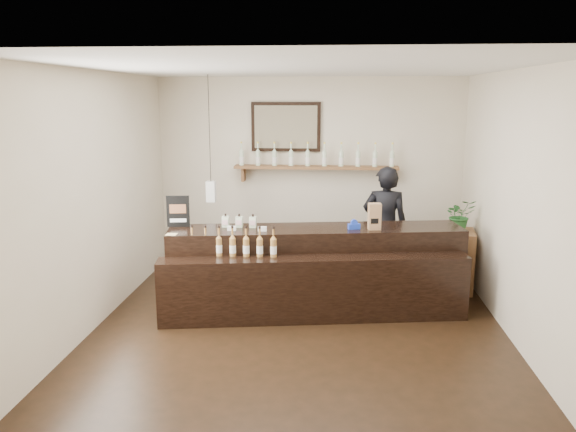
{
  "coord_description": "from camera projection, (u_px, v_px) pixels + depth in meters",
  "views": [
    {
      "loc": [
        0.35,
        -5.83,
        2.51
      ],
      "look_at": [
        -0.18,
        0.7,
        1.12
      ],
      "focal_mm": 35.0,
      "sensor_mm": 36.0,
      "label": 1
    }
  ],
  "objects": [
    {
      "name": "shopkeeper",
      "position": [
        385.0,
        219.0,
        7.47
      ],
      "size": [
        0.71,
        0.5,
        1.84
      ],
      "primitive_type": "imported",
      "rotation": [
        0.0,
        0.0,
        3.04
      ],
      "color": "black",
      "rests_on": "ground"
    },
    {
      "name": "ground",
      "position": [
        299.0,
        328.0,
        6.23
      ],
      "size": [
        5.0,
        5.0,
        0.0
      ],
      "primitive_type": "plane",
      "color": "black",
      "rests_on": "ground"
    },
    {
      "name": "paper_bag",
      "position": [
        374.0,
        216.0,
        6.58
      ],
      "size": [
        0.16,
        0.13,
        0.31
      ],
      "color": "#8B6343",
      "rests_on": "counter"
    },
    {
      "name": "counter",
      "position": [
        315.0,
        273.0,
        6.68
      ],
      "size": [
        3.56,
        1.45,
        1.14
      ],
      "color": "black",
      "rests_on": "ground"
    },
    {
      "name": "promo_sign",
      "position": [
        178.0,
        211.0,
        6.71
      ],
      "size": [
        0.27,
        0.06,
        0.38
      ],
      "color": "black",
      "rests_on": "counter"
    },
    {
      "name": "side_cabinet",
      "position": [
        457.0,
        260.0,
        7.39
      ],
      "size": [
        0.47,
        0.6,
        0.8
      ],
      "color": "brown",
      "rests_on": "ground"
    },
    {
      "name": "back_wall_decor",
      "position": [
        298.0,
        149.0,
        8.19
      ],
      "size": [
        2.66,
        0.96,
        1.69
      ],
      "color": "brown",
      "rests_on": "ground"
    },
    {
      "name": "potted_plant",
      "position": [
        460.0,
        215.0,
        7.26
      ],
      "size": [
        0.44,
        0.4,
        0.42
      ],
      "primitive_type": "imported",
      "rotation": [
        0.0,
        0.0,
        0.21
      ],
      "color": "#265F28",
      "rests_on": "side_cabinet"
    },
    {
      "name": "room_shell",
      "position": [
        299.0,
        176.0,
        5.88
      ],
      "size": [
        5.0,
        5.0,
        5.0
      ],
      "color": "beige",
      "rests_on": "ground"
    },
    {
      "name": "tape_dispenser",
      "position": [
        354.0,
        225.0,
        6.62
      ],
      "size": [
        0.15,
        0.09,
        0.12
      ],
      "color": "blue",
      "rests_on": "counter"
    }
  ]
}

